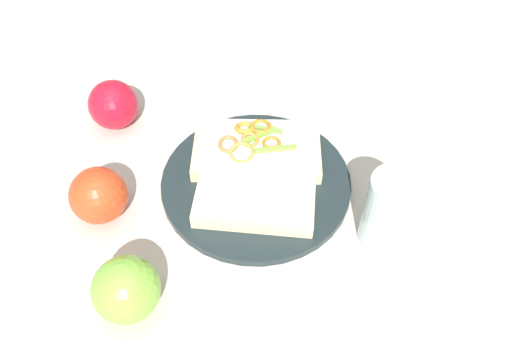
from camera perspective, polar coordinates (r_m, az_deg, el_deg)
name	(u,v)px	position (r m, az deg, el deg)	size (l,w,h in m)	color
ground_plane	(256,185)	(0.76, 0.00, -1.55)	(2.00, 2.00, 0.00)	#BBAFA4
plate	(256,182)	(0.76, 0.00, -1.28)	(0.27, 0.27, 0.01)	#1D272A
sandwich	(256,149)	(0.77, 0.05, 2.32)	(0.21, 0.18, 0.05)	beige
bread_slice_side	(255,199)	(0.72, -0.09, -3.03)	(0.16, 0.10, 0.02)	beige
apple_0	(114,104)	(0.85, -14.96, 6.86)	(0.08, 0.08, 0.08)	red
apple_1	(126,289)	(0.64, -13.72, -12.25)	(0.08, 0.08, 0.08)	#7BB73C
apple_2	(99,195)	(0.73, -16.48, -2.57)	(0.08, 0.08, 0.08)	red
drinking_glass	(390,212)	(0.68, 14.11, -4.30)	(0.07, 0.07, 0.11)	silver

